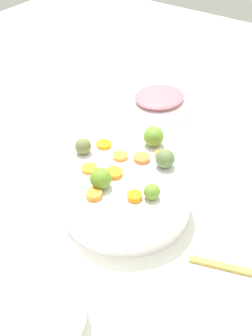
# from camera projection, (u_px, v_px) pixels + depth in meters

# --- Properties ---
(tabletop) EXTENTS (2.40, 2.40, 0.02)m
(tabletop) POSITION_uv_depth(u_px,v_px,m) (136.00, 218.00, 0.95)
(tabletop) COLOR white
(tabletop) RESTS_ON ground
(serving_bowl_carrots) EXTENTS (0.27, 0.27, 0.10)m
(serving_bowl_carrots) POSITION_uv_depth(u_px,v_px,m) (126.00, 192.00, 0.93)
(serving_bowl_carrots) COLOR white
(serving_bowl_carrots) RESTS_ON tabletop
(carrot_slice_0) EXTENTS (0.05, 0.05, 0.01)m
(carrot_slice_0) POSITION_uv_depth(u_px,v_px,m) (114.00, 173.00, 0.89)
(carrot_slice_0) COLOR orange
(carrot_slice_0) RESTS_ON serving_bowl_carrots
(carrot_slice_1) EXTENTS (0.04, 0.04, 0.01)m
(carrot_slice_1) POSITION_uv_depth(u_px,v_px,m) (94.00, 195.00, 0.83)
(carrot_slice_1) COLOR orange
(carrot_slice_1) RESTS_ON serving_bowl_carrots
(carrot_slice_2) EXTENTS (0.04, 0.04, 0.01)m
(carrot_slice_2) POSITION_uv_depth(u_px,v_px,m) (135.00, 196.00, 0.83)
(carrot_slice_2) COLOR orange
(carrot_slice_2) RESTS_ON serving_bowl_carrots
(carrot_slice_3) EXTENTS (0.03, 0.03, 0.01)m
(carrot_slice_3) POSITION_uv_depth(u_px,v_px,m) (161.00, 154.00, 0.94)
(carrot_slice_3) COLOR orange
(carrot_slice_3) RESTS_ON serving_bowl_carrots
(carrot_slice_4) EXTENTS (0.05, 0.05, 0.01)m
(carrot_slice_4) POSITION_uv_depth(u_px,v_px,m) (104.00, 144.00, 0.97)
(carrot_slice_4) COLOR orange
(carrot_slice_4) RESTS_ON serving_bowl_carrots
(carrot_slice_5) EXTENTS (0.03, 0.03, 0.01)m
(carrot_slice_5) POSITION_uv_depth(u_px,v_px,m) (120.00, 156.00, 0.93)
(carrot_slice_5) COLOR orange
(carrot_slice_5) RESTS_ON serving_bowl_carrots
(carrot_slice_6) EXTENTS (0.05, 0.05, 0.01)m
(carrot_slice_6) POSITION_uv_depth(u_px,v_px,m) (89.00, 169.00, 0.90)
(carrot_slice_6) COLOR orange
(carrot_slice_6) RESTS_ON serving_bowl_carrots
(carrot_slice_7) EXTENTS (0.04, 0.04, 0.01)m
(carrot_slice_7) POSITION_uv_depth(u_px,v_px,m) (142.00, 158.00, 0.92)
(carrot_slice_7) COLOR orange
(carrot_slice_7) RESTS_ON serving_bowl_carrots
(brussels_sprout_0) EXTENTS (0.04, 0.04, 0.04)m
(brussels_sprout_0) POSITION_uv_depth(u_px,v_px,m) (154.00, 136.00, 0.96)
(brussels_sprout_0) COLOR olive
(brussels_sprout_0) RESTS_ON serving_bowl_carrots
(brussels_sprout_1) EXTENTS (0.04, 0.04, 0.04)m
(brussels_sprout_1) POSITION_uv_depth(u_px,v_px,m) (101.00, 178.00, 0.85)
(brussels_sprout_1) COLOR #5D8524
(brussels_sprout_1) RESTS_ON serving_bowl_carrots
(brussels_sprout_2) EXTENTS (0.03, 0.03, 0.03)m
(brussels_sprout_2) POSITION_uv_depth(u_px,v_px,m) (152.00, 192.00, 0.82)
(brussels_sprout_2) COLOR olive
(brussels_sprout_2) RESTS_ON serving_bowl_carrots
(brussels_sprout_3) EXTENTS (0.04, 0.04, 0.04)m
(brussels_sprout_3) POSITION_uv_depth(u_px,v_px,m) (165.00, 159.00, 0.90)
(brussels_sprout_3) COLOR #576D3E
(brussels_sprout_3) RESTS_ON serving_bowl_carrots
(brussels_sprout_4) EXTENTS (0.03, 0.03, 0.03)m
(brussels_sprout_4) POSITION_uv_depth(u_px,v_px,m) (83.00, 147.00, 0.94)
(brussels_sprout_4) COLOR #606C39
(brussels_sprout_4) RESTS_ON serving_bowl_carrots
(casserole_dish) EXTENTS (0.22, 0.22, 0.11)m
(casserole_dish) POSITION_uv_depth(u_px,v_px,m) (17.00, 296.00, 0.72)
(casserole_dish) COLOR white
(casserole_dish) RESTS_ON tabletop
(ham_plate) EXTENTS (0.25, 0.25, 0.01)m
(ham_plate) POSITION_uv_depth(u_px,v_px,m) (150.00, 104.00, 1.31)
(ham_plate) COLOR white
(ham_plate) RESTS_ON tabletop
(ham_slice_main) EXTENTS (0.15, 0.14, 0.02)m
(ham_slice_main) POSITION_uv_depth(u_px,v_px,m) (159.00, 97.00, 1.30)
(ham_slice_main) COLOR #C2606C
(ham_slice_main) RESTS_ON ham_plate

